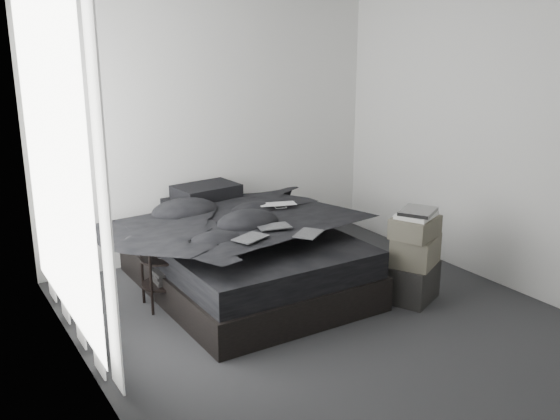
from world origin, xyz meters
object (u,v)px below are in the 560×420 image
bed (245,273)px  box_lower (412,282)px  laptop (279,198)px  side_stand (162,270)px

bed → box_lower: size_ratio=4.82×
laptop → bed: bearing=-154.5°
laptop → side_stand: laptop is taller
bed → side_stand: size_ratio=3.28×
side_stand → box_lower: side_stand is taller
side_stand → box_lower: 2.11m
laptop → side_stand: size_ratio=0.53×
side_stand → bed: bearing=-2.7°
laptop → box_lower: size_ratio=0.77×
bed → side_stand: (-0.76, 0.04, 0.18)m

